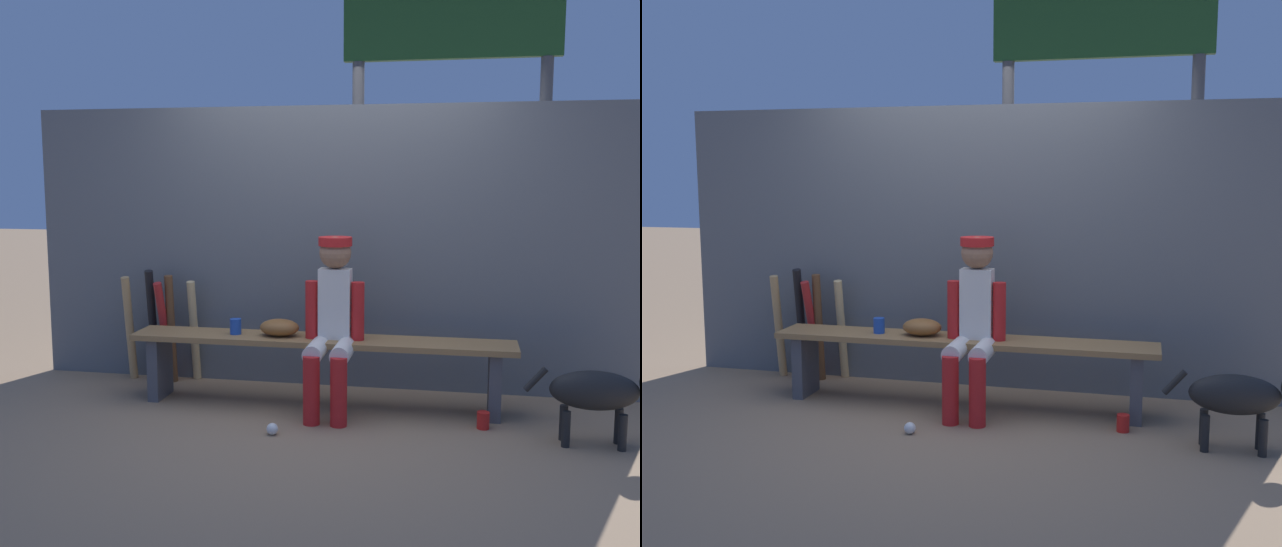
# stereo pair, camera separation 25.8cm
# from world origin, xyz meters

# --- Properties ---
(ground_plane) EXTENTS (30.00, 30.00, 0.00)m
(ground_plane) POSITION_xyz_m (0.00, 0.00, 0.00)
(ground_plane) COLOR #937556
(chainlink_fence) EXTENTS (4.74, 0.03, 2.13)m
(chainlink_fence) POSITION_xyz_m (0.00, 0.54, 1.06)
(chainlink_fence) COLOR #595E63
(chainlink_fence) RESTS_ON ground_plane
(dugout_bench) EXTENTS (2.68, 0.36, 0.49)m
(dugout_bench) POSITION_xyz_m (0.00, 0.00, 0.39)
(dugout_bench) COLOR olive
(dugout_bench) RESTS_ON ground_plane
(player_seated) EXTENTS (0.41, 0.55, 1.20)m
(player_seated) POSITION_xyz_m (0.11, -0.12, 0.66)
(player_seated) COLOR silver
(player_seated) RESTS_ON ground_plane
(baseball_glove) EXTENTS (0.28, 0.20, 0.12)m
(baseball_glove) POSITION_xyz_m (-0.29, 0.00, 0.55)
(baseball_glove) COLOR brown
(baseball_glove) RESTS_ON dugout_bench
(bat_wood_natural) EXTENTS (0.08, 0.21, 0.81)m
(bat_wood_natural) POSITION_xyz_m (-1.09, 0.45, 0.40)
(bat_wood_natural) COLOR tan
(bat_wood_natural) RESTS_ON ground_plane
(bat_wood_dark) EXTENTS (0.07, 0.13, 0.85)m
(bat_wood_dark) POSITION_xyz_m (-1.25, 0.37, 0.43)
(bat_wood_dark) COLOR brown
(bat_wood_dark) RESTS_ON ground_plane
(bat_aluminum_red) EXTENTS (0.10, 0.26, 0.81)m
(bat_aluminum_red) POSITION_xyz_m (-1.30, 0.37, 0.40)
(bat_aluminum_red) COLOR #B22323
(bat_aluminum_red) RESTS_ON ground_plane
(bat_aluminum_black) EXTENTS (0.12, 0.26, 0.89)m
(bat_aluminum_black) POSITION_xyz_m (-1.42, 0.40, 0.45)
(bat_aluminum_black) COLOR black
(bat_aluminum_black) RESTS_ON ground_plane
(bat_wood_tan) EXTENTS (0.09, 0.21, 0.84)m
(bat_wood_tan) POSITION_xyz_m (-1.60, 0.37, 0.42)
(bat_wood_tan) COLOR tan
(bat_wood_tan) RESTS_ON ground_plane
(baseball) EXTENTS (0.07, 0.07, 0.07)m
(baseball) POSITION_xyz_m (-0.18, -0.62, 0.04)
(baseball) COLOR white
(baseball) RESTS_ON ground_plane
(cup_on_ground) EXTENTS (0.08, 0.08, 0.11)m
(cup_on_ground) POSITION_xyz_m (1.12, -0.25, 0.06)
(cup_on_ground) COLOR red
(cup_on_ground) RESTS_ON ground_plane
(cup_on_bench) EXTENTS (0.08, 0.08, 0.11)m
(cup_on_bench) POSITION_xyz_m (-0.61, 0.00, 0.55)
(cup_on_bench) COLOR #1E47AD
(cup_on_bench) RESTS_ON dugout_bench
(scoreboard) EXTENTS (2.02, 0.27, 3.64)m
(scoreboard) POSITION_xyz_m (0.88, 1.29, 2.52)
(scoreboard) COLOR #3F3F42
(scoreboard) RESTS_ON ground_plane
(dog) EXTENTS (0.84, 0.20, 0.49)m
(dog) POSITION_xyz_m (1.81, -0.43, 0.34)
(dog) COLOR black
(dog) RESTS_ON ground_plane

